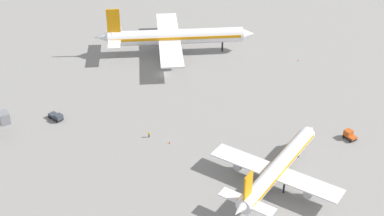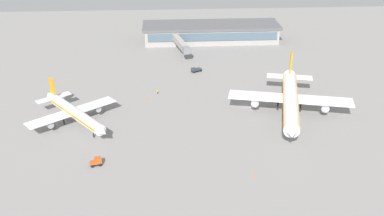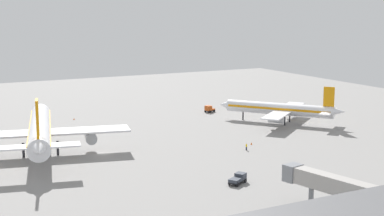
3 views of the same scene
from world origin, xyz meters
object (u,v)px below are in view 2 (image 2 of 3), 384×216
Objects in this scene: airplane_taxiing at (74,112)px; safety_cone_near_gate at (255,175)px; safety_cone_mid_apron at (146,98)px; baggage_tug at (97,161)px; ground_crew_worker at (158,91)px; airplane_at_gate at (290,99)px; pushback_tractor at (196,70)px.

airplane_taxiing reaches higher than safety_cone_near_gate.
safety_cone_mid_apron is at bearing -59.42° from safety_cone_near_gate.
ground_crew_worker is at bearing 55.73° from baggage_tug.
airplane_taxiing is at bearing -32.13° from safety_cone_near_gate.
airplane_taxiing is 29.85m from safety_cone_mid_apron.
baggage_tug is 2.15× the size of ground_crew_worker.
safety_cone_mid_apron is (31.13, -52.68, 0.00)m from safety_cone_near_gate.
baggage_tug is at bearing 74.18° from safety_cone_mid_apron.
safety_cone_near_gate is at bearing -13.52° from airplane_at_gate.
baggage_tug is at bearing 117.52° from ground_crew_worker.
pushback_tractor is at bearing -131.84° from airplane_at_gate.
baggage_tug is 0.75× the size of pushback_tractor.
ground_crew_worker is at bearing 23.28° from pushback_tractor.
airplane_at_gate reaches higher than airplane_taxiing.
ground_crew_worker is at bearing -101.01° from airplane_at_gate.
pushback_tractor is 7.93× the size of safety_cone_near_gate.
safety_cone_near_gate is at bearing 120.58° from safety_cone_mid_apron.
ground_crew_worker is (16.02, 21.62, -0.12)m from pushback_tractor.
airplane_taxiing is 54.80× the size of safety_cone_mid_apron.
airplane_taxiing is at bearing 96.84° from baggage_tug.
ground_crew_worker is at bearing -135.22° from safety_cone_mid_apron.
ground_crew_worker is at bearing -64.77° from safety_cone_near_gate.
airplane_at_gate is 10.98× the size of pushback_tractor.
ground_crew_worker is (-27.16, -23.04, -3.47)m from airplane_taxiing.
baggage_tug is (62.16, 28.04, -4.69)m from airplane_at_gate.
pushback_tractor is 32.92m from safety_cone_mid_apron.
airplane_taxiing reaches higher than ground_crew_worker.
safety_cone_mid_apron is at bearing -94.78° from airplane_at_gate.
airplane_at_gate reaches higher than pushback_tractor.
ground_crew_worker reaches higher than safety_cone_near_gate.
pushback_tractor is at bearing -79.88° from ground_crew_worker.
pushback_tractor is at bearing -82.16° from safety_cone_near_gate.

